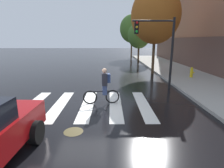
% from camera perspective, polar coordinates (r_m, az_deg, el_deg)
% --- Properties ---
extents(ground_plane, '(120.00, 120.00, 0.00)m').
position_cam_1_polar(ground_plane, '(8.49, -10.15, -6.58)').
color(ground_plane, black).
extents(crosswalk_stripes, '(5.73, 3.97, 0.01)m').
position_cam_1_polar(crosswalk_stripes, '(8.44, -7.77, -6.58)').
color(crosswalk_stripes, silver).
rests_on(crosswalk_stripes, ground).
extents(manhole_cover, '(0.64, 0.64, 0.01)m').
position_cam_1_polar(manhole_cover, '(6.22, -12.18, -14.60)').
color(manhole_cover, '#473D1E').
rests_on(manhole_cover, ground).
extents(cyclist, '(1.71, 0.38, 1.69)m').
position_cam_1_polar(cyclist, '(8.30, -2.60, -0.76)').
color(cyclist, black).
rests_on(cyclist, ground).
extents(traffic_light_near, '(2.47, 0.28, 4.20)m').
position_cam_1_polar(traffic_light_near, '(11.13, 14.66, 13.04)').
color(traffic_light_near, black).
rests_on(traffic_light_near, ground).
extents(fire_hydrant, '(0.33, 0.22, 0.78)m').
position_cam_1_polar(fire_hydrant, '(14.98, 24.00, 3.43)').
color(fire_hydrant, gold).
rests_on(fire_hydrant, sidewalk).
extents(street_tree_near, '(4.10, 4.10, 7.29)m').
position_cam_1_polar(street_tree_near, '(16.42, 13.69, 20.46)').
color(street_tree_near, '#4C3823').
rests_on(street_tree_near, ground).
extents(street_tree_mid, '(2.91, 2.91, 5.18)m').
position_cam_1_polar(street_tree_mid, '(24.19, 8.60, 15.04)').
color(street_tree_mid, '#4C3823').
rests_on(street_tree_mid, ground).
extents(street_tree_far, '(3.93, 3.93, 6.98)m').
position_cam_1_polar(street_tree_far, '(30.78, 6.36, 17.10)').
color(street_tree_far, '#4C3823').
rests_on(street_tree_far, ground).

